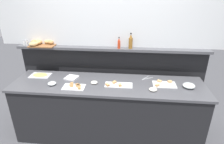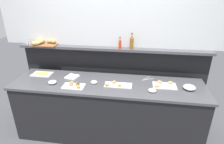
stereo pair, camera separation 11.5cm
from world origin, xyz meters
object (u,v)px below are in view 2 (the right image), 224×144
object	(u,v)px
cold_cuts_platter	(42,74)
serving_tongs	(147,79)
condiment_bowl_cream	(152,90)
pepper_shaker	(30,42)
napkin_stack	(72,77)
hot_sauce_bottle	(120,44)
glass_bowl_medium	(189,87)
sandwich_platter_rear	(74,86)
sandwich_platter_side	(164,85)
sandwich_platter_front	(117,85)
condiment_bowl_teal	(94,82)
vinegar_bottle_amber	(132,42)
bread_basket	(43,42)
glass_bowl_large	(52,82)
salt_shaker	(27,41)

from	to	relation	value
cold_cuts_platter	serving_tongs	world-z (taller)	cold_cuts_platter
condiment_bowl_cream	pepper_shaker	bearing A→B (deg)	163.27
napkin_stack	hot_sauce_bottle	world-z (taller)	hot_sauce_bottle
serving_tongs	hot_sauce_bottle	size ratio (longest dim) A/B	0.94
glass_bowl_medium	condiment_bowl_cream	size ratio (longest dim) A/B	1.52
sandwich_platter_rear	pepper_shaker	xyz separation A→B (m)	(-0.93, 0.61, 0.42)
sandwich_platter_side	sandwich_platter_front	size ratio (longest dim) A/B	0.83
cold_cuts_platter	pepper_shaker	size ratio (longest dim) A/B	3.50
sandwich_platter_front	condiment_bowl_teal	world-z (taller)	sandwich_platter_front
serving_tongs	vinegar_bottle_amber	world-z (taller)	vinegar_bottle_amber
sandwich_platter_front	condiment_bowl_cream	xyz separation A→B (m)	(0.47, -0.10, 0.01)
vinegar_bottle_amber	serving_tongs	bearing A→B (deg)	-40.97
condiment_bowl_cream	serving_tongs	xyz separation A→B (m)	(-0.06, 0.36, -0.01)
glass_bowl_medium	sandwich_platter_rear	bearing A→B (deg)	-174.76
bread_basket	sandwich_platter_front	bearing A→B (deg)	-21.56
napkin_stack	cold_cuts_platter	bearing A→B (deg)	176.06
sandwich_platter_front	pepper_shaker	world-z (taller)	pepper_shaker
hot_sauce_bottle	bread_basket	size ratio (longest dim) A/B	0.41
sandwich_platter_front	napkin_stack	bearing A→B (deg)	167.19
glass_bowl_large	salt_shaker	world-z (taller)	salt_shaker
condiment_bowl_teal	salt_shaker	size ratio (longest dim) A/B	1.12
serving_tongs	salt_shaker	xyz separation A→B (m)	(-1.96, 0.24, 0.43)
sandwich_platter_front	napkin_stack	size ratio (longest dim) A/B	2.23
hot_sauce_bottle	salt_shaker	world-z (taller)	hot_sauce_bottle
sandwich_platter_front	cold_cuts_platter	xyz separation A→B (m)	(-1.20, 0.19, 0.00)
cold_cuts_platter	vinegar_bottle_amber	size ratio (longest dim) A/B	1.29
sandwich_platter_front	serving_tongs	world-z (taller)	sandwich_platter_front
sandwich_platter_rear	glass_bowl_large	xyz separation A→B (m)	(-0.33, 0.04, 0.01)
vinegar_bottle_amber	bread_basket	size ratio (longest dim) A/B	0.55
cold_cuts_platter	bread_basket	xyz separation A→B (m)	(-0.08, 0.32, 0.42)
condiment_bowl_teal	pepper_shaker	bearing A→B (deg)	158.08
glass_bowl_medium	condiment_bowl_cream	xyz separation A→B (m)	(-0.49, -0.13, -0.01)
condiment_bowl_cream	glass_bowl_medium	bearing A→B (deg)	14.83
sandwich_platter_rear	salt_shaker	bearing A→B (deg)	147.98
condiment_bowl_teal	condiment_bowl_cream	bearing A→B (deg)	-8.67
salt_shaker	bread_basket	distance (m)	0.26
condiment_bowl_cream	vinegar_bottle_amber	bearing A→B (deg)	118.68
pepper_shaker	condiment_bowl_cream	bearing A→B (deg)	-16.73
vinegar_bottle_amber	pepper_shaker	xyz separation A→B (m)	(-1.66, 0.01, -0.06)
cold_cuts_platter	bread_basket	size ratio (longest dim) A/B	0.71
glass_bowl_large	glass_bowl_medium	xyz separation A→B (m)	(1.87, 0.11, 0.01)
hot_sauce_bottle	sandwich_platter_front	bearing A→B (deg)	-87.69
cold_cuts_platter	glass_bowl_large	distance (m)	0.40
vinegar_bottle_amber	condiment_bowl_teal	bearing A→B (deg)	-136.93
condiment_bowl_cream	sandwich_platter_front	bearing A→B (deg)	167.88
glass_bowl_large	salt_shaker	bearing A→B (deg)	138.23
condiment_bowl_teal	vinegar_bottle_amber	xyz separation A→B (m)	(0.49, 0.46, 0.48)
sandwich_platter_front	napkin_stack	world-z (taller)	sandwich_platter_front
vinegar_bottle_amber	sandwich_platter_side	bearing A→B (deg)	-39.12
vinegar_bottle_amber	pepper_shaker	bearing A→B (deg)	179.49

